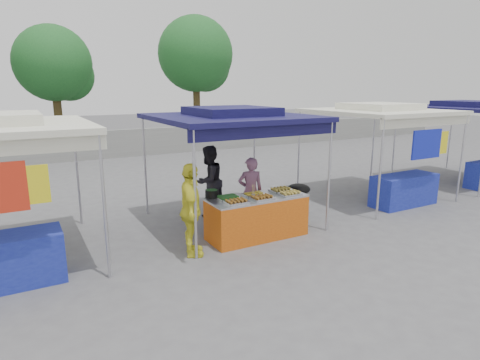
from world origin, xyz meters
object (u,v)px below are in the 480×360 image
helper_man (209,181)px  vendor_woman (250,191)px  customer_person (191,210)px  cooking_pot (212,194)px  vendor_table (257,217)px  wok_burner (298,199)px

helper_man → vendor_woman: bearing=87.5°
helper_man → customer_person: (-1.27, -2.00, 0.01)m
vendor_woman → customer_person: size_ratio=0.89×
cooking_pot → vendor_woman: 1.17m
vendor_table → helper_man: 1.85m
wok_burner → helper_man: helper_man is taller
cooking_pot → customer_person: 0.91m
wok_burner → helper_man: bearing=125.2°
customer_person → vendor_woman: bearing=-42.4°
vendor_woman → customer_person: (-1.79, -0.95, 0.09)m
cooking_pot → helper_man: helper_man is taller
helper_man → cooking_pot: bearing=38.8°
cooking_pot → helper_man: bearing=67.5°
cooking_pot → customer_person: customer_person is taller
vendor_table → customer_person: (-1.50, -0.21, 0.42)m
vendor_table → cooking_pot: 1.03m
vendor_woman → helper_man: size_ratio=0.91×
vendor_table → helper_man: size_ratio=1.20×
vendor_table → customer_person: 1.58m
cooking_pot → customer_person: size_ratio=0.16×
wok_burner → cooking_pot: bearing=167.0°
cooking_pot → vendor_woman: vendor_woman is taller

